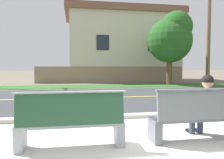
% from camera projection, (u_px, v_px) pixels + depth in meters
% --- Properties ---
extents(ground_plane, '(140.00, 140.00, 0.00)m').
position_uv_depth(ground_plane, '(95.00, 94.00, 11.66)').
color(ground_plane, '#665B4C').
extents(sidewalk_pavement, '(44.00, 3.60, 0.01)m').
position_uv_depth(sidewalk_pavement, '(136.00, 142.00, 4.18)').
color(sidewalk_pavement, beige).
rests_on(sidewalk_pavement, ground_plane).
extents(curb_edge, '(44.00, 0.30, 0.11)m').
position_uv_depth(curb_edge, '(116.00, 117.00, 6.09)').
color(curb_edge, '#ADA89E').
rests_on(curb_edge, ground_plane).
extents(street_asphalt, '(52.00, 8.00, 0.01)m').
position_uv_depth(street_asphalt, '(99.00, 98.00, 10.18)').
color(street_asphalt, '#383A3D').
rests_on(street_asphalt, ground_plane).
extents(road_centre_line, '(48.00, 0.14, 0.01)m').
position_uv_depth(road_centre_line, '(99.00, 98.00, 10.18)').
color(road_centre_line, '#E0CC4C').
rests_on(road_centre_line, ground_plane).
extents(far_verge_grass, '(48.00, 2.80, 0.02)m').
position_uv_depth(far_verge_grass, '(89.00, 86.00, 15.88)').
color(far_verge_grass, '#2D6026').
rests_on(far_verge_grass, ground_plane).
extents(bench_left, '(1.81, 0.48, 1.01)m').
position_uv_depth(bench_left, '(71.00, 123.00, 3.81)').
color(bench_left, '#9EA0A8').
rests_on(bench_left, ground_plane).
extents(bench_right, '(1.81, 0.48, 1.01)m').
position_uv_depth(bench_right, '(199.00, 118.00, 4.21)').
color(bench_right, slate).
rests_on(bench_right, ground_plane).
extents(seated_person_white, '(0.52, 0.68, 1.25)m').
position_uv_depth(seated_person_white, '(204.00, 104.00, 4.40)').
color(seated_person_white, '#333D56').
rests_on(seated_person_white, ground_plane).
extents(shade_tree_left, '(3.38, 3.38, 5.58)m').
position_uv_depth(shade_tree_left, '(171.00, 37.00, 17.27)').
color(shade_tree_left, brown).
rests_on(shade_tree_left, ground_plane).
extents(garden_wall, '(13.00, 0.36, 1.40)m').
position_uv_depth(garden_wall, '(112.00, 74.00, 19.91)').
color(garden_wall, gray).
rests_on(garden_wall, ground_plane).
extents(house_across_street, '(11.10, 6.91, 6.91)m').
position_uv_depth(house_across_street, '(121.00, 46.00, 23.15)').
color(house_across_street, beige).
rests_on(house_across_street, ground_plane).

